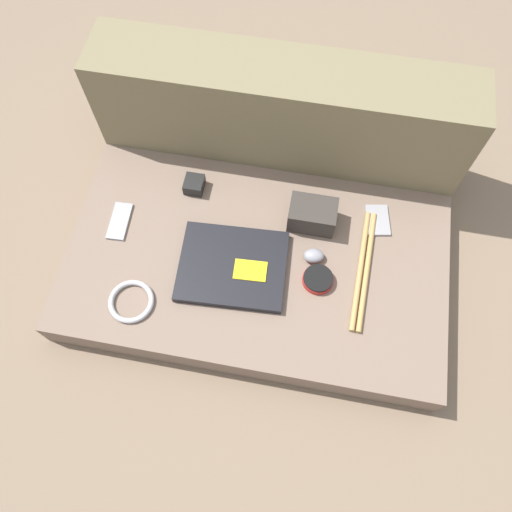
{
  "coord_description": "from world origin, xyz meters",
  "views": [
    {
      "loc": [
        0.11,
        -0.58,
        1.38
      ],
      "look_at": [
        0.0,
        0.0,
        0.12
      ],
      "focal_mm": 35.0,
      "sensor_mm": 36.0,
      "label": 1
    }
  ],
  "objects_px": {
    "computer_mouse": "(314,256)",
    "phone_black": "(378,220)",
    "charger_brick": "(194,185)",
    "speaker_puck": "(318,279)",
    "camera_pouch": "(312,215)",
    "phone_silver": "(120,221)",
    "laptop": "(233,266)"
  },
  "relations": [
    {
      "from": "camera_pouch",
      "to": "phone_silver",
      "type": "bearing_deg",
      "value": -169.48
    },
    {
      "from": "computer_mouse",
      "to": "camera_pouch",
      "type": "height_order",
      "value": "camera_pouch"
    },
    {
      "from": "speaker_puck",
      "to": "phone_black",
      "type": "distance_m",
      "value": 0.27
    },
    {
      "from": "laptop",
      "to": "camera_pouch",
      "type": "relative_size",
      "value": 2.31
    },
    {
      "from": "computer_mouse",
      "to": "laptop",
      "type": "bearing_deg",
      "value": -171.78
    },
    {
      "from": "camera_pouch",
      "to": "phone_black",
      "type": "bearing_deg",
      "value": 11.05
    },
    {
      "from": "phone_silver",
      "to": "charger_brick",
      "type": "xyz_separation_m",
      "value": [
        0.19,
        0.15,
        0.02
      ]
    },
    {
      "from": "phone_silver",
      "to": "speaker_puck",
      "type": "bearing_deg",
      "value": -10.73
    },
    {
      "from": "phone_black",
      "to": "phone_silver",
      "type": "bearing_deg",
      "value": -179.78
    },
    {
      "from": "charger_brick",
      "to": "phone_black",
      "type": "bearing_deg",
      "value": -1.43
    },
    {
      "from": "computer_mouse",
      "to": "charger_brick",
      "type": "bearing_deg",
      "value": 146.67
    },
    {
      "from": "speaker_puck",
      "to": "charger_brick",
      "type": "distance_m",
      "value": 0.47
    },
    {
      "from": "speaker_puck",
      "to": "phone_silver",
      "type": "xyz_separation_m",
      "value": [
        -0.59,
        0.08,
        -0.01
      ]
    },
    {
      "from": "computer_mouse",
      "to": "charger_brick",
      "type": "relative_size",
      "value": 1.06
    },
    {
      "from": "computer_mouse",
      "to": "charger_brick",
      "type": "xyz_separation_m",
      "value": [
        -0.38,
        0.17,
        0.0
      ]
    },
    {
      "from": "speaker_puck",
      "to": "camera_pouch",
      "type": "xyz_separation_m",
      "value": [
        -0.04,
        0.18,
        0.03
      ]
    },
    {
      "from": "phone_black",
      "to": "charger_brick",
      "type": "bearing_deg",
      "value": 168.14
    },
    {
      "from": "laptop",
      "to": "phone_black",
      "type": "xyz_separation_m",
      "value": [
        0.39,
        0.22,
        -0.01
      ]
    },
    {
      "from": "laptop",
      "to": "camera_pouch",
      "type": "distance_m",
      "value": 0.27
    },
    {
      "from": "laptop",
      "to": "phone_silver",
      "type": "bearing_deg",
      "value": 163.11
    },
    {
      "from": "computer_mouse",
      "to": "phone_black",
      "type": "bearing_deg",
      "value": 32.57
    },
    {
      "from": "speaker_puck",
      "to": "charger_brick",
      "type": "xyz_separation_m",
      "value": [
        -0.4,
        0.23,
        0.01
      ]
    },
    {
      "from": "computer_mouse",
      "to": "speaker_puck",
      "type": "xyz_separation_m",
      "value": [
        0.02,
        -0.07,
        -0.0
      ]
    },
    {
      "from": "laptop",
      "to": "speaker_puck",
      "type": "xyz_separation_m",
      "value": [
        0.24,
        0.0,
        -0.0
      ]
    },
    {
      "from": "speaker_puck",
      "to": "camera_pouch",
      "type": "height_order",
      "value": "camera_pouch"
    },
    {
      "from": "computer_mouse",
      "to": "phone_silver",
      "type": "relative_size",
      "value": 0.52
    },
    {
      "from": "computer_mouse",
      "to": "speaker_puck",
      "type": "height_order",
      "value": "computer_mouse"
    },
    {
      "from": "speaker_puck",
      "to": "charger_brick",
      "type": "relative_size",
      "value": 1.42
    },
    {
      "from": "computer_mouse",
      "to": "phone_silver",
      "type": "bearing_deg",
      "value": 168.87
    },
    {
      "from": "laptop",
      "to": "charger_brick",
      "type": "relative_size",
      "value": 5.16
    },
    {
      "from": "laptop",
      "to": "phone_silver",
      "type": "distance_m",
      "value": 0.36
    },
    {
      "from": "laptop",
      "to": "charger_brick",
      "type": "distance_m",
      "value": 0.29
    }
  ]
}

